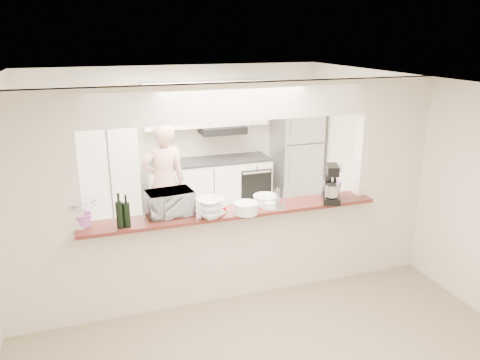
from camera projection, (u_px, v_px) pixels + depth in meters
name	position (u px, v px, depth m)	size (l,w,h in m)	color
floor	(233.00, 293.00, 5.63)	(6.00, 6.00, 0.00)	tan
tile_overlay	(201.00, 241.00, 7.03)	(5.00, 2.90, 0.01)	beige
partition	(232.00, 176.00, 5.19)	(5.00, 0.15, 2.50)	silver
bar_counter	(233.00, 250.00, 5.45)	(3.40, 0.38, 1.09)	silver
kitchen_cabinets	(172.00, 161.00, 7.74)	(3.15, 0.62, 2.25)	white
refrigerator	(296.00, 158.00, 8.40)	(0.75, 0.70, 1.70)	#B5B5BA
flower_left	(83.00, 211.00, 4.77)	(0.31, 0.26, 0.34)	#C769A3
wine_bottle_a	(127.00, 214.00, 4.77)	(0.07, 0.07, 0.35)	black
wine_bottle_b	(120.00, 214.00, 4.74)	(0.07, 0.07, 0.37)	black
toaster_oven	(170.00, 203.00, 5.09)	(0.49, 0.33, 0.27)	silver
serving_bowls	(211.00, 208.00, 5.03)	(0.28, 0.28, 0.21)	white
plate_stack_a	(246.00, 208.00, 5.15)	(0.27, 0.27, 0.12)	white
plate_stack_b	(266.00, 200.00, 5.44)	(0.29, 0.29, 0.10)	white
red_bowl	(220.00, 209.00, 5.22)	(0.14, 0.14, 0.06)	maroon
tan_bowl	(263.00, 200.00, 5.49)	(0.16, 0.16, 0.07)	#CFB792
utensil_caddy	(274.00, 200.00, 5.28)	(0.29, 0.21, 0.24)	silver
stand_mixer	(331.00, 185.00, 5.48)	(0.29, 0.35, 0.45)	black
flower_right	(333.00, 179.00, 5.68)	(0.23, 0.23, 0.41)	#BC69C3
person	(164.00, 183.00, 6.86)	(0.65, 0.43, 1.78)	#D4998A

